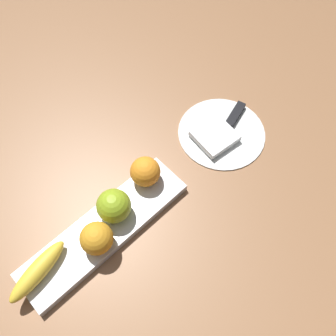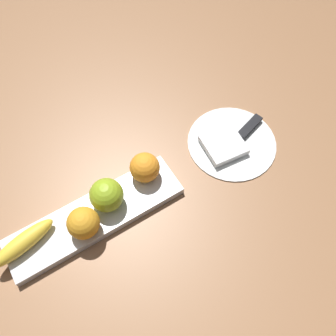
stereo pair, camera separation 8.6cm
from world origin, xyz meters
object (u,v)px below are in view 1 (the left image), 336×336
Objects in this scene: orange_near_banana at (145,172)px; folded_napkin at (215,136)px; dinner_plate at (222,132)px; fruit_tray at (105,229)px; apple at (114,206)px; knife at (233,118)px; orange_near_apple at (98,240)px; banana at (38,271)px.

orange_near_banana reaches higher than folded_napkin.
dinner_plate is at bearing 173.75° from orange_near_banana.
fruit_tray is 5.38× the size of apple.
fruit_tray is at bearing 12.34° from apple.
apple is 0.79× the size of folded_napkin.
fruit_tray is 0.38m from folded_napkin.
apple is 1.09× the size of orange_near_banana.
apple is 0.42m from knife.
fruit_tray is 2.40× the size of knife.
folded_napkin is (-0.41, -0.03, -0.04)m from orange_near_apple.
apple reaches higher than folded_napkin.
orange_near_apple and orange_near_banana have the same top height.
fruit_tray is at bearing 163.75° from banana.
orange_near_apple is 0.73× the size of folded_napkin.
orange_near_banana is 0.26m from dinner_plate.
banana is (0.17, -0.01, 0.03)m from fruit_tray.
orange_near_apple is 0.31× the size of dinner_plate.
banana reaches higher than knife.
knife is at bearing 167.80° from banana.
fruit_tray is at bearing 0.00° from dinner_plate.
folded_napkin is at bearing -176.21° from orange_near_apple.
orange_near_banana reaches higher than knife.
orange_near_apple is at bearing 3.79° from folded_napkin.
orange_near_banana is at bearing -163.64° from orange_near_apple.
orange_near_apple is 1.00× the size of orange_near_banana.
orange_near_banana is at bearing -20.06° from knife.
fruit_tray is at bearing -139.70° from orange_near_apple.
folded_napkin is (-0.22, 0.03, -0.04)m from orange_near_banana.
folded_napkin is (-0.54, 0.01, -0.03)m from banana.
fruit_tray reaches higher than dinner_plate.
banana is 0.87× the size of knife.
dinner_plate is (-0.57, 0.01, -0.04)m from banana.
banana is at bearing -1.35° from dinner_plate.
knife is (-0.31, 0.02, -0.05)m from orange_near_banana.
orange_near_apple reaches higher than dinner_plate.
folded_napkin is (-0.38, 0.00, 0.01)m from fruit_tray.
folded_napkin reaches higher than fruit_tray.
orange_near_banana is 0.41× the size of knife.
fruit_tray is 0.41m from dinner_plate.
folded_napkin is at bearing 166.99° from banana.
fruit_tray is 0.07m from apple.
orange_near_banana is (-0.19, -0.05, -0.00)m from orange_near_apple.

